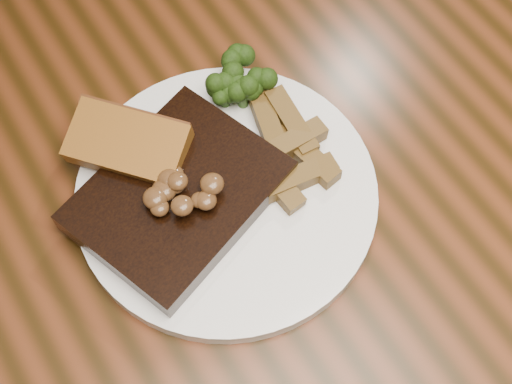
{
  "coord_description": "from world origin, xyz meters",
  "views": [
    {
      "loc": [
        -0.17,
        -0.27,
        1.36
      ],
      "look_at": [
        -0.01,
        -0.01,
        0.78
      ],
      "focal_mm": 50.0,
      "sensor_mm": 36.0,
      "label": 1
    }
  ],
  "objects_px": {
    "dining_table": "(256,229)",
    "potato_wedges": "(293,157)",
    "garlic_bread": "(131,155)",
    "plate": "(227,195)",
    "steak": "(178,195)"
  },
  "relations": [
    {
      "from": "dining_table",
      "to": "potato_wedges",
      "type": "bearing_deg",
      "value": 1.07
    },
    {
      "from": "dining_table",
      "to": "plate",
      "type": "relative_size",
      "value": 5.62
    },
    {
      "from": "dining_table",
      "to": "garlic_bread",
      "type": "distance_m",
      "value": 0.17
    },
    {
      "from": "plate",
      "to": "potato_wedges",
      "type": "height_order",
      "value": "potato_wedges"
    },
    {
      "from": "steak",
      "to": "garlic_bread",
      "type": "xyz_separation_m",
      "value": [
        -0.02,
        0.06,
        -0.0
      ]
    },
    {
      "from": "plate",
      "to": "garlic_bread",
      "type": "height_order",
      "value": "garlic_bread"
    },
    {
      "from": "dining_table",
      "to": "potato_wedges",
      "type": "xyz_separation_m",
      "value": [
        0.04,
        0.0,
        0.12
      ]
    },
    {
      "from": "potato_wedges",
      "to": "garlic_bread",
      "type": "bearing_deg",
      "value": 146.79
    },
    {
      "from": "plate",
      "to": "potato_wedges",
      "type": "xyz_separation_m",
      "value": [
        0.07,
        -0.01,
        0.02
      ]
    },
    {
      "from": "plate",
      "to": "garlic_bread",
      "type": "bearing_deg",
      "value": 127.26
    },
    {
      "from": "dining_table",
      "to": "potato_wedges",
      "type": "height_order",
      "value": "potato_wedges"
    },
    {
      "from": "dining_table",
      "to": "plate",
      "type": "xyz_separation_m",
      "value": [
        -0.03,
        0.01,
        0.1
      ]
    },
    {
      "from": "steak",
      "to": "potato_wedges",
      "type": "bearing_deg",
      "value": -30.21
    },
    {
      "from": "plate",
      "to": "potato_wedges",
      "type": "bearing_deg",
      "value": -5.68
    },
    {
      "from": "plate",
      "to": "steak",
      "type": "xyz_separation_m",
      "value": [
        -0.04,
        0.01,
        0.02
      ]
    }
  ]
}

